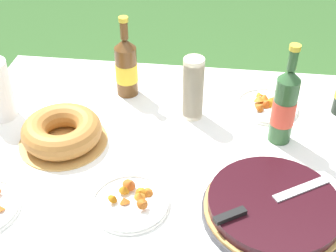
{
  "coord_description": "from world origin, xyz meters",
  "views": [
    {
      "loc": [
        0.11,
        -1.12,
        1.72
      ],
      "look_at": [
        -0.04,
        0.06,
        0.81
      ],
      "focal_mm": 50.0,
      "sensor_mm": 36.0,
      "label": 1
    }
  ],
  "objects_px": {
    "berry_tart": "(273,208)",
    "bundt_cake": "(62,132)",
    "snack_plate_left": "(267,105)",
    "serving_knife": "(266,202)",
    "cider_bottle_green": "(284,106)",
    "cup_stack": "(193,88)",
    "cider_bottle_amber": "(126,67)",
    "snack_plate_right": "(130,201)"
  },
  "relations": [
    {
      "from": "berry_tart",
      "to": "bundt_cake",
      "type": "relative_size",
      "value": 1.35
    },
    {
      "from": "bundt_cake",
      "to": "snack_plate_left",
      "type": "distance_m",
      "value": 0.73
    },
    {
      "from": "serving_knife",
      "to": "cider_bottle_green",
      "type": "relative_size",
      "value": 0.95
    },
    {
      "from": "serving_knife",
      "to": "snack_plate_left",
      "type": "height_order",
      "value": "serving_knife"
    },
    {
      "from": "cup_stack",
      "to": "snack_plate_left",
      "type": "distance_m",
      "value": 0.29
    },
    {
      "from": "cider_bottle_amber",
      "to": "bundt_cake",
      "type": "bearing_deg",
      "value": -115.65
    },
    {
      "from": "berry_tart",
      "to": "serving_knife",
      "type": "height_order",
      "value": "serving_knife"
    },
    {
      "from": "berry_tart",
      "to": "cup_stack",
      "type": "distance_m",
      "value": 0.51
    },
    {
      "from": "serving_knife",
      "to": "snack_plate_left",
      "type": "distance_m",
      "value": 0.54
    },
    {
      "from": "berry_tart",
      "to": "snack_plate_right",
      "type": "bearing_deg",
      "value": -178.43
    },
    {
      "from": "berry_tart",
      "to": "bundt_cake",
      "type": "xyz_separation_m",
      "value": [
        -0.66,
        0.23,
        0.02
      ]
    },
    {
      "from": "snack_plate_right",
      "to": "bundt_cake",
      "type": "bearing_deg",
      "value": 137.81
    },
    {
      "from": "serving_knife",
      "to": "bundt_cake",
      "type": "xyz_separation_m",
      "value": [
        -0.64,
        0.25,
        -0.02
      ]
    },
    {
      "from": "berry_tart",
      "to": "cider_bottle_green",
      "type": "distance_m",
      "value": 0.36
    },
    {
      "from": "serving_knife",
      "to": "cider_bottle_amber",
      "type": "bearing_deg",
      "value": 97.5
    },
    {
      "from": "serving_knife",
      "to": "bundt_cake",
      "type": "relative_size",
      "value": 1.14
    },
    {
      "from": "bundt_cake",
      "to": "cup_stack",
      "type": "xyz_separation_m",
      "value": [
        0.41,
        0.2,
        0.07
      ]
    },
    {
      "from": "cider_bottle_green",
      "to": "snack_plate_left",
      "type": "height_order",
      "value": "cider_bottle_green"
    },
    {
      "from": "berry_tart",
      "to": "serving_knife",
      "type": "bearing_deg",
      "value": -146.9
    },
    {
      "from": "berry_tart",
      "to": "bundt_cake",
      "type": "height_order",
      "value": "bundt_cake"
    },
    {
      "from": "cider_bottle_amber",
      "to": "snack_plate_right",
      "type": "relative_size",
      "value": 1.37
    },
    {
      "from": "berry_tart",
      "to": "snack_plate_left",
      "type": "bearing_deg",
      "value": 89.14
    },
    {
      "from": "cider_bottle_green",
      "to": "berry_tart",
      "type": "bearing_deg",
      "value": -96.47
    },
    {
      "from": "berry_tart",
      "to": "serving_knife",
      "type": "relative_size",
      "value": 1.19
    },
    {
      "from": "cider_bottle_amber",
      "to": "snack_plate_left",
      "type": "distance_m",
      "value": 0.53
    },
    {
      "from": "cup_stack",
      "to": "cider_bottle_green",
      "type": "relative_size",
      "value": 0.66
    },
    {
      "from": "bundt_cake",
      "to": "cider_bottle_amber",
      "type": "height_order",
      "value": "cider_bottle_amber"
    },
    {
      "from": "snack_plate_left",
      "to": "serving_knife",
      "type": "bearing_deg",
      "value": -93.47
    },
    {
      "from": "cup_stack",
      "to": "snack_plate_left",
      "type": "xyz_separation_m",
      "value": [
        0.26,
        0.08,
        -0.1
      ]
    },
    {
      "from": "berry_tart",
      "to": "cider_bottle_green",
      "type": "bearing_deg",
      "value": 83.53
    },
    {
      "from": "snack_plate_left",
      "to": "berry_tart",
      "type": "bearing_deg",
      "value": -90.86
    },
    {
      "from": "cider_bottle_green",
      "to": "cider_bottle_amber",
      "type": "height_order",
      "value": "cider_bottle_green"
    },
    {
      "from": "serving_knife",
      "to": "cider_bottle_green",
      "type": "bearing_deg",
      "value": 46.85
    },
    {
      "from": "cup_stack",
      "to": "snack_plate_right",
      "type": "height_order",
      "value": "cup_stack"
    },
    {
      "from": "snack_plate_right",
      "to": "cider_bottle_green",
      "type": "bearing_deg",
      "value": 39.17
    },
    {
      "from": "berry_tart",
      "to": "cider_bottle_amber",
      "type": "xyz_separation_m",
      "value": [
        -0.51,
        0.55,
        0.08
      ]
    },
    {
      "from": "bundt_cake",
      "to": "snack_plate_right",
      "type": "distance_m",
      "value": 0.37
    },
    {
      "from": "cider_bottle_amber",
      "to": "snack_plate_right",
      "type": "xyz_separation_m",
      "value": [
        0.12,
        -0.56,
        -0.1
      ]
    },
    {
      "from": "cider_bottle_amber",
      "to": "serving_knife",
      "type": "bearing_deg",
      "value": -49.4
    },
    {
      "from": "serving_knife",
      "to": "cider_bottle_green",
      "type": "xyz_separation_m",
      "value": [
        0.06,
        0.36,
        0.07
      ]
    },
    {
      "from": "snack_plate_left",
      "to": "cider_bottle_green",
      "type": "bearing_deg",
      "value": -80.13
    },
    {
      "from": "cider_bottle_amber",
      "to": "berry_tart",
      "type": "bearing_deg",
      "value": -47.19
    }
  ]
}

